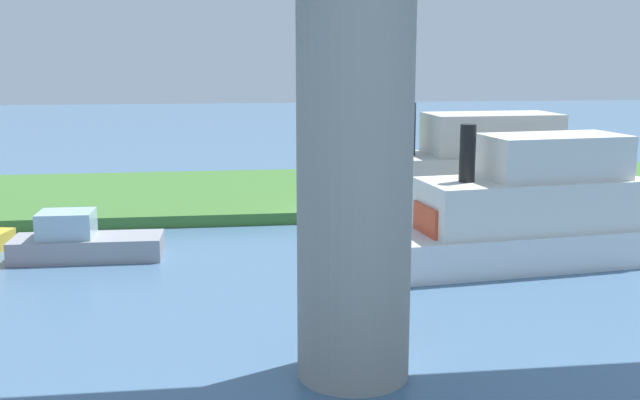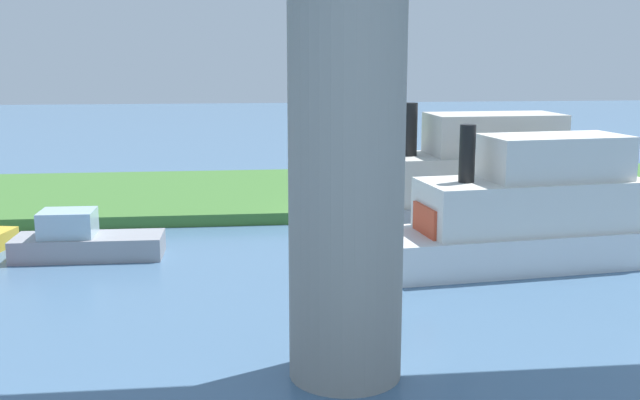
% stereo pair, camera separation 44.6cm
% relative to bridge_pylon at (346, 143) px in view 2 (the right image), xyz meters
% --- Properties ---
extents(ground_plane, '(160.00, 160.00, 0.00)m').
position_rel_bridge_pylon_xyz_m(ground_plane, '(-2.22, -14.84, -5.13)').
color(ground_plane, '#4C7093').
extents(grassy_bank, '(80.00, 12.00, 0.50)m').
position_rel_bridge_pylon_xyz_m(grassy_bank, '(-2.22, -20.84, -4.88)').
color(grassy_bank, '#427533').
rests_on(grassy_bank, ground).
extents(bridge_pylon, '(2.45, 2.45, 10.26)m').
position_rel_bridge_pylon_xyz_m(bridge_pylon, '(0.00, 0.00, 0.00)').
color(bridge_pylon, '#9E998E').
rests_on(bridge_pylon, ground).
extents(person_on_bank, '(0.49, 0.49, 1.39)m').
position_rel_bridge_pylon_xyz_m(person_on_bank, '(-4.27, -16.07, -3.93)').
color(person_on_bank, '#2D334C').
rests_on(person_on_bank, grassy_bank).
extents(mooring_post, '(0.20, 0.20, 0.75)m').
position_rel_bridge_pylon_xyz_m(mooring_post, '(-3.33, -16.79, -4.26)').
color(mooring_post, brown).
rests_on(mooring_post, grassy_bank).
extents(motorboat_red, '(10.20, 3.77, 5.15)m').
position_rel_bridge_pylon_xyz_m(motorboat_red, '(-6.68, -12.62, -3.23)').
color(motorboat_red, '#99999E').
rests_on(motorboat_red, ground).
extents(riverboat_paddlewheel, '(5.07, 1.87, 1.68)m').
position_rel_bridge_pylon_xyz_m(riverboat_paddlewheel, '(7.59, -10.56, -4.53)').
color(riverboat_paddlewheel, '#99999E').
rests_on(riverboat_paddlewheel, ground).
extents(houseboat_blue, '(9.60, 4.17, 4.75)m').
position_rel_bridge_pylon_xyz_m(houseboat_blue, '(-7.24, -8.01, -3.37)').
color(houseboat_blue, white).
rests_on(houseboat_blue, ground).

